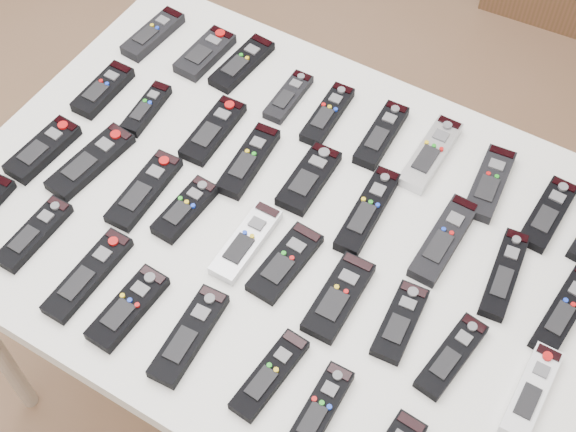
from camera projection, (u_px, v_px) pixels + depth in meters
The scene contains 36 objects.
ground at pixel (307, 343), 2.22m from camera, with size 4.00×4.00×0.00m, color #876145.
table at pixel (288, 239), 1.55m from camera, with size 1.25×0.88×0.78m.
remote_0 at pixel (153, 34), 1.78m from camera, with size 0.05×0.16×0.02m, color black.
remote_1 at pixel (205, 53), 1.74m from camera, with size 0.06×0.15×0.02m, color black.
remote_2 at pixel (242, 63), 1.73m from camera, with size 0.05×0.17×0.02m, color black.
remote_3 at pixel (288, 97), 1.67m from camera, with size 0.04×0.14×0.02m, color black.
remote_4 at pixel (327, 114), 1.64m from camera, with size 0.05×0.17×0.02m, color black.
remote_5 at pixel (381, 135), 1.61m from camera, with size 0.05×0.17×0.02m, color black.
remote_6 at pixel (431, 154), 1.58m from camera, with size 0.05×0.19×0.02m, color #B7B7BC.
remote_7 at pixel (490, 183), 1.54m from camera, with size 0.06×0.17×0.02m, color black.
remote_8 at pixel (548, 214), 1.50m from camera, with size 0.05×0.17×0.02m, color black.
remote_10 at pixel (103, 90), 1.68m from camera, with size 0.05×0.15×0.02m, color black.
remote_11 at pixel (147, 109), 1.65m from camera, with size 0.04×0.14×0.02m, color black.
remote_12 at pixel (213, 130), 1.62m from camera, with size 0.06×0.17×0.02m, color black.
remote_13 at pixel (249, 161), 1.57m from camera, with size 0.05×0.18×0.02m, color black.
remote_14 at pixel (309, 179), 1.55m from camera, with size 0.06×0.16×0.02m, color black.
remote_15 at pixel (368, 211), 1.50m from camera, with size 0.05×0.20×0.02m, color black.
remote_16 at pixel (444, 240), 1.46m from camera, with size 0.05×0.20×0.02m, color black.
remote_17 at pixel (504, 274), 1.42m from camera, with size 0.04×0.19×0.02m, color black.
remote_18 at pixel (565, 310), 1.38m from camera, with size 0.05×0.19×0.02m, color black.
remote_19 at pixel (43, 150), 1.59m from camera, with size 0.06×0.16×0.02m, color black.
remote_20 at pixel (91, 162), 1.57m from camera, with size 0.06×0.19×0.02m, color black.
remote_21 at pixel (144, 190), 1.53m from camera, with size 0.06×0.19×0.02m, color black.
remote_22 at pixel (185, 209), 1.50m from camera, with size 0.05×0.15×0.02m, color black.
remote_23 at pixel (246, 242), 1.46m from camera, with size 0.05×0.17×0.02m, color #B7B7BC.
remote_24 at pixel (285, 263), 1.44m from camera, with size 0.06×0.17×0.02m, color black.
remote_25 at pixel (339, 297), 1.40m from camera, with size 0.06×0.17×0.02m, color black.
remote_26 at pixel (400, 322), 1.37m from camera, with size 0.05×0.15×0.02m, color black.
remote_27 at pixel (451, 356), 1.33m from camera, with size 0.05×0.16×0.02m, color black.
remote_28 at pixel (531, 392), 1.30m from camera, with size 0.05×0.17×0.02m, color silver.
remote_30 at pixel (34, 234), 1.47m from camera, with size 0.05×0.16×0.02m, color black.
remote_31 at pixel (88, 275), 1.42m from camera, with size 0.05×0.20×0.02m, color black.
remote_32 at pixel (128, 308), 1.38m from camera, with size 0.05×0.17×0.02m, color black.
remote_33 at pixel (189, 335), 1.35m from camera, with size 0.05×0.19×0.02m, color black.
remote_34 at pixel (270, 375), 1.31m from camera, with size 0.05×0.17×0.02m, color black.
remote_35 at pixel (319, 411), 1.28m from camera, with size 0.05×0.16×0.02m, color black.
Camera 1 is at (0.46, -0.87, 2.01)m, focal length 50.00 mm.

